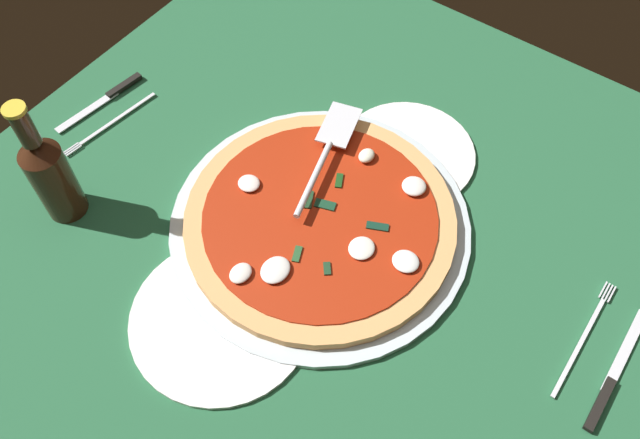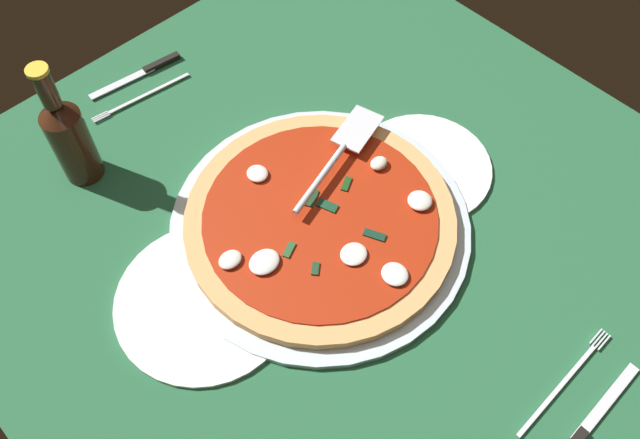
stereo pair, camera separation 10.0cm
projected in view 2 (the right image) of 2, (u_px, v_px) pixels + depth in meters
The scene contains 10 objects.
ground_plane at pixel (326, 214), 103.62cm from camera, with size 106.26×106.26×0.80cm, color #245C39.
checker_pattern at pixel (326, 213), 103.24cm from camera, with size 106.26×106.26×0.10cm.
pizza_pan at pixel (320, 226), 101.10cm from camera, with size 45.60×45.60×1.35cm, color silver.
dinner_plate_left at pixel (205, 301), 94.31cm from camera, with size 25.63×25.63×1.00cm, color white.
dinner_plate_right at pixel (423, 167), 107.46cm from camera, with size 22.07×22.07×1.00cm, color white.
pizza at pixel (320, 220), 99.65cm from camera, with size 40.86×40.86×3.36cm.
pizza_server at pixel (339, 154), 103.19cm from camera, with size 23.39×9.38×1.00cm.
place_setting_near at pixel (574, 407), 86.11cm from camera, with size 21.94×12.19×1.40cm.
place_setting_far at pixel (143, 85), 117.73cm from camera, with size 22.07×13.96×1.40cm.
beer_bottle at pixel (69, 137), 100.02cm from camera, with size 6.10×6.10×22.80cm.
Camera 2 is at (-40.38, -40.98, 85.79)cm, focal length 37.32 mm.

